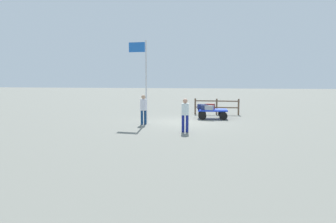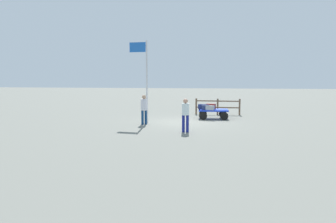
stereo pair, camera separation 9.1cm
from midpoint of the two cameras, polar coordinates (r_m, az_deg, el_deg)
ground_plane at (r=19.33m, az=3.14°, el=-1.87°), size 120.00×120.00×0.00m
luggage_cart at (r=20.96m, az=8.10°, el=-0.05°), size 1.94×1.44×0.61m
suitcase_grey at (r=21.10m, az=7.71°, el=0.89°), size 0.66×0.49×0.34m
suitcase_tan at (r=20.67m, az=6.80°, el=0.74°), size 0.48×0.39×0.30m
suitcase_maroon at (r=20.53m, az=7.60°, el=0.66°), size 0.57×0.43×0.28m
suitcase_olive at (r=21.06m, az=6.39°, el=0.86°), size 0.67×0.44×0.32m
worker_lead at (r=15.63m, az=3.29°, el=-0.18°), size 0.35×0.35×1.65m
worker_trailing at (r=18.23m, az=-4.13°, el=0.81°), size 0.52×0.52×1.69m
flagpole at (r=18.81m, az=-4.07°, el=6.79°), size 1.07×0.15×4.79m
wooden_fence at (r=23.35m, az=8.92°, el=1.05°), size 3.21×0.24×1.15m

